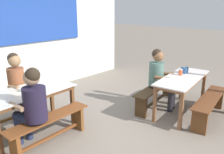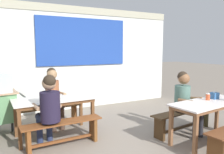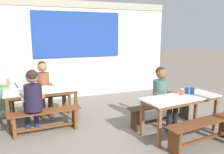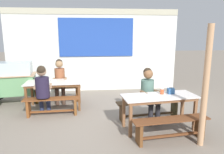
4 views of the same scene
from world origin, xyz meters
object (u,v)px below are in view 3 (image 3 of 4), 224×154
Objects in this scene: person_right_near_table at (163,93)px; bench_far_front at (46,118)px; person_center_facing at (44,85)px; condiment_jar at (182,92)px; bench_near_back at (161,111)px; soup_bowl at (40,88)px; tissue_box at (189,91)px; dining_table_near at (181,101)px; person_left_back_turned at (33,97)px; dining_table_far at (41,93)px; bench_near_front at (203,130)px; bench_far_back at (40,103)px.

bench_far_front is at bearing 167.03° from person_right_near_table.
condiment_jar is at bearing -38.14° from person_center_facing.
soup_bowl is at bearing 156.36° from bench_near_back.
tissue_box is (2.68, -1.92, 0.07)m from person_center_facing.
person_center_facing is at bearing 139.38° from dining_table_near.
person_right_near_table is at bearing -13.14° from person_left_back_turned.
bench_near_front is at bearing -39.62° from dining_table_far.
condiment_jar is 2.99m from soup_bowl.
condiment_jar is at bearing -19.57° from bench_far_front.
bench_near_front is 3.20m from person_left_back_turned.
bench_near_back is at bearing 96.67° from bench_near_front.
bench_far_front is (-2.45, 1.00, -0.38)m from dining_table_near.
dining_table_far is at bearing -87.44° from bench_far_back.
condiment_jar is at bearing -19.22° from person_left_back_turned.
person_left_back_turned is (-0.22, 0.06, 0.45)m from bench_far_front.
soup_bowl is at bearing 113.12° from dining_table_far.
bench_far_front is 1.08× the size of person_center_facing.
condiment_jar is (0.15, -0.44, 0.52)m from bench_near_back.
bench_far_back is (-0.02, 0.55, -0.38)m from dining_table_far.
person_left_back_turned is at bearing -106.00° from person_center_facing.
dining_table_far is 12.07× the size of condiment_jar.
person_right_near_table reaches higher than dining_table_near.
bench_far_front and bench_near_back have the same top height.
person_center_facing is at bearing 133.37° from bench_near_front.
dining_table_far reaches higher than bench_far_front.
dining_table_far reaches higher than bench_far_back.
dining_table_far is 1.20× the size of person_left_back_turned.
bench_far_front is at bearing -87.44° from dining_table_far.
condiment_jar reaches higher than dining_table_near.
person_center_facing is at bearing 74.00° from person_left_back_turned.
dining_table_far is 2.64m from bench_near_back.
tissue_box is at bearing 4.43° from condiment_jar.
person_right_near_table is 9.91× the size of condiment_jar.
dining_table_far is 0.50m from person_center_facing.
soup_bowl reaches higher than bench_far_back.
person_right_near_table is (2.34, -0.54, 0.44)m from bench_far_front.
person_center_facing reaches higher than person_left_back_turned.
person_right_near_table is 2.63m from person_left_back_turned.
bench_near_back is 1.24× the size of person_center_facing.
person_left_back_turned reaches higher than dining_table_near.
bench_near_front is 0.88m from tissue_box.
dining_table_near is at bearing -77.40° from person_right_near_table.
bench_near_back is (2.38, -0.46, 0.01)m from bench_far_front.
dining_table_near is at bearing -130.82° from condiment_jar.
dining_table_near is 0.67m from bench_near_front.
person_center_facing is (-2.38, 2.04, 0.08)m from dining_table_near.
person_left_back_turned is 0.98× the size of person_center_facing.
tissue_box reaches higher than dining_table_far.
dining_table_near is 9.96× the size of soup_bowl.
condiment_jar is (2.56, -1.45, 0.14)m from dining_table_far.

